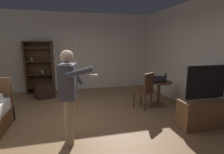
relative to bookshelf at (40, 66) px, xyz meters
name	(u,v)px	position (x,y,z in m)	size (l,w,h in m)	color
ground_plane	(75,129)	(1.10, -3.01, -0.98)	(6.98, 6.98, 0.00)	olive
wall_back	(71,52)	(1.10, 0.23, 0.44)	(6.37, 0.12, 2.85)	silver
wall_right	(208,57)	(4.23, -3.01, 0.44)	(0.12, 6.58, 2.85)	silver
doorway_frame	(65,58)	(0.88, 0.15, 0.24)	(0.93, 0.08, 2.13)	white
bookshelf	(40,66)	(0.00, 0.00, 0.00)	(0.95, 0.32, 1.83)	#4C331E
tv_flatscreen	(208,109)	(3.87, -3.55, -0.60)	(1.29, 0.40, 1.32)	brown
side_table	(159,89)	(3.47, -2.16, -0.51)	(0.71, 0.71, 0.70)	brown
laptop	(159,80)	(3.43, -2.20, -0.23)	(0.38, 0.39, 0.16)	black
bottle_on_table	(165,78)	(3.61, -2.24, -0.18)	(0.06, 0.06, 0.25)	#21381F
wooden_chair	(145,89)	(2.99, -2.30, -0.44)	(0.58, 0.58, 0.99)	brown
person_blue_shirt	(69,91)	(1.03, -3.44, -0.03)	(0.62, 0.65, 1.64)	tan
suitcase_dark	(43,91)	(0.14, -0.53, -0.79)	(0.50, 0.36, 0.39)	#4C1919
suitcase_small	(45,91)	(0.23, -0.70, -0.75)	(0.54, 0.32, 0.46)	black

